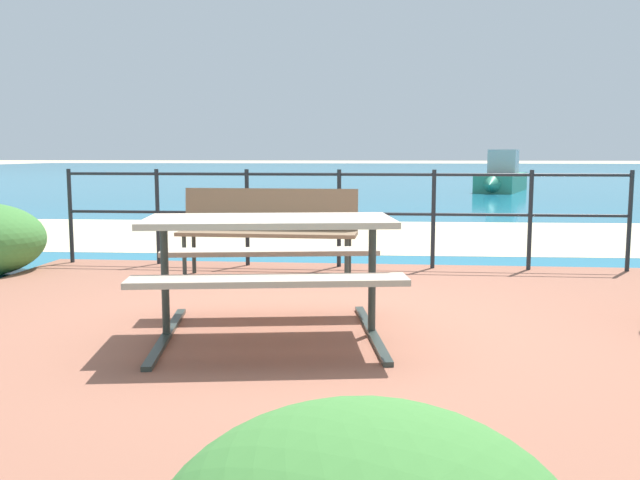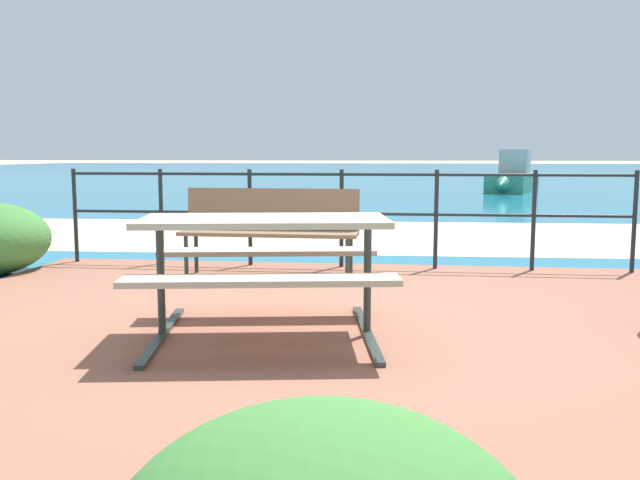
% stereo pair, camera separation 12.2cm
% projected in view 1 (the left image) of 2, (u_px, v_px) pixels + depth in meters
% --- Properties ---
extents(ground_plane, '(240.00, 240.00, 0.00)m').
position_uv_depth(ground_plane, '(316.00, 329.00, 4.93)').
color(ground_plane, beige).
extents(patio_paving, '(6.40, 5.20, 0.06)m').
position_uv_depth(patio_paving, '(316.00, 325.00, 4.93)').
color(patio_paving, '#935B47').
rests_on(patio_paving, ground).
extents(sea_water, '(90.00, 90.00, 0.01)m').
position_uv_depth(sea_water, '(379.00, 173.00, 44.43)').
color(sea_water, teal).
rests_on(sea_water, ground).
extents(beach_strip, '(54.09, 5.54, 0.01)m').
position_uv_depth(beach_strip, '(354.00, 235.00, 10.53)').
color(beach_strip, beige).
rests_on(beach_strip, ground).
extents(picnic_table, '(1.79, 1.65, 0.78)m').
position_uv_depth(picnic_table, '(269.00, 245.00, 4.43)').
color(picnic_table, tan).
rests_on(picnic_table, patio_paving).
extents(park_bench, '(1.73, 0.46, 0.85)m').
position_uv_depth(park_bench, '(269.00, 224.00, 6.65)').
color(park_bench, '#7A6047').
rests_on(park_bench, patio_paving).
extents(railing_fence, '(5.94, 0.04, 1.03)m').
position_uv_depth(railing_fence, '(339.00, 207.00, 7.20)').
color(railing_fence, '#1E2328').
rests_on(railing_fence, patio_paving).
extents(boat_near, '(2.22, 3.95, 1.38)m').
position_uv_depth(boat_near, '(501.00, 179.00, 22.68)').
color(boat_near, '#338466').
rests_on(boat_near, sea_water).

